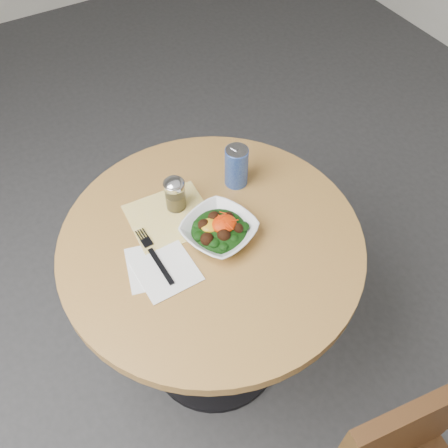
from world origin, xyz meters
The scene contains 8 objects.
ground centered at (0.00, 0.00, 0.00)m, with size 6.00×6.00×0.00m, color #313133.
table centered at (0.00, 0.00, 0.55)m, with size 0.90×0.90×0.75m.
cloth_napkin centered at (-0.07, 0.13, 0.75)m, with size 0.24×0.22×0.00m, color #DDAF0B.
paper_napkins centered at (-0.17, -0.02, 0.75)m, with size 0.19×0.21×0.00m.
salad_bowl centered at (0.03, 0.00, 0.78)m, with size 0.26×0.26×0.08m.
fork centered at (-0.17, 0.03, 0.76)m, with size 0.03×0.22×0.00m.
spice_shaker centered at (-0.03, 0.16, 0.81)m, with size 0.06×0.06×0.12m.
beverage_can centered at (0.18, 0.16, 0.82)m, with size 0.07×0.07×0.14m.
Camera 1 is at (-0.41, -0.78, 1.91)m, focal length 40.00 mm.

